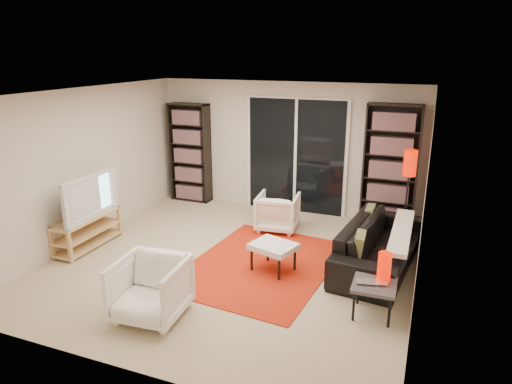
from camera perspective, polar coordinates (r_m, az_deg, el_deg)
floor at (r=6.69m, az=-2.96°, el=-8.69°), size 5.00×5.00×0.00m
wall_back at (r=8.53m, az=3.81°, el=5.58°), size 5.00×0.02×2.40m
wall_front at (r=4.25m, az=-17.23°, el=-7.58°), size 5.00×0.02×2.40m
wall_left at (r=7.61m, az=-20.59°, el=3.05°), size 0.02×5.00×2.40m
wall_right at (r=5.74m, az=20.28°, el=-1.35°), size 0.02×5.00×2.40m
ceiling at (r=6.04m, az=-3.32°, el=12.24°), size 5.00×5.00×0.02m
sliding_door at (r=8.47m, az=5.01°, el=4.43°), size 1.92×0.08×2.16m
bookshelf_left at (r=9.19m, az=-8.25°, el=4.86°), size 0.80×0.30×1.95m
bookshelf_right at (r=8.05m, az=16.44°, el=3.09°), size 0.90×0.30×2.10m
tv_stand at (r=7.53m, az=-20.29°, el=-4.55°), size 0.39×1.21×0.50m
tv at (r=7.34m, az=-20.63°, el=-0.41°), size 0.18×1.17×0.67m
rug at (r=6.59m, az=0.68°, el=-9.04°), size 2.10×2.70×0.01m
sofa at (r=6.68m, az=15.25°, el=-6.30°), size 1.11×2.29×0.64m
armchair_back at (r=7.72m, az=2.73°, el=-2.51°), size 0.74×0.76×0.63m
armchair_front at (r=5.40m, az=-13.06°, el=-11.73°), size 0.81×0.83×0.70m
ottoman at (r=6.29m, az=2.18°, el=-6.95°), size 0.69×0.62×0.40m
side_table at (r=5.46m, az=14.56°, el=-11.45°), size 0.50×0.50×0.40m
laptop at (r=5.39m, az=14.28°, el=-11.14°), size 0.39×0.30×0.03m
table_lamp at (r=5.46m, az=15.74°, el=-8.99°), size 0.15×0.15×0.35m
floor_lamp at (r=7.39m, az=18.60°, el=2.40°), size 0.22×0.22×1.48m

